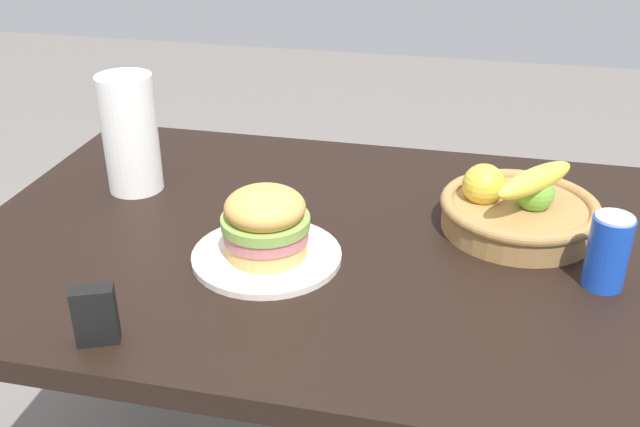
% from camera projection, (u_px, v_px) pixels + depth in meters
% --- Properties ---
extents(dining_table, '(1.40, 0.90, 0.75)m').
position_uv_depth(dining_table, '(350.00, 285.00, 1.37)').
color(dining_table, black).
rests_on(dining_table, ground_plane).
extents(plate, '(0.26, 0.26, 0.01)m').
position_uv_depth(plate, '(267.00, 256.00, 1.25)').
color(plate, silver).
rests_on(plate, dining_table).
extents(sandwich, '(0.15, 0.15, 0.12)m').
position_uv_depth(sandwich, '(265.00, 222.00, 1.22)').
color(sandwich, '#DBAD60').
rests_on(sandwich, plate).
extents(soda_can, '(0.07, 0.07, 0.13)m').
position_uv_depth(soda_can, '(608.00, 252.00, 1.16)').
color(soda_can, blue).
rests_on(soda_can, dining_table).
extents(fruit_basket, '(0.29, 0.29, 0.14)m').
position_uv_depth(fruit_basket, '(518.00, 208.00, 1.33)').
color(fruit_basket, '#9E7542').
rests_on(fruit_basket, dining_table).
extents(paper_towel_roll, '(0.11, 0.11, 0.24)m').
position_uv_depth(paper_towel_roll, '(130.00, 134.00, 1.45)').
color(paper_towel_roll, white).
rests_on(paper_towel_roll, dining_table).
extents(napkin_holder, '(0.07, 0.05, 0.09)m').
position_uv_depth(napkin_holder, '(95.00, 315.00, 1.03)').
color(napkin_holder, black).
rests_on(napkin_holder, dining_table).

